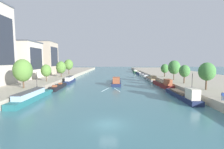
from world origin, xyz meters
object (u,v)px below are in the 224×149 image
object	(u,v)px
person_on_quay	(223,95)
tree_right_second	(207,72)
moored_boat_left_near	(58,87)
tree_left_third	(23,70)
barge_midriver	(116,81)
moored_boat_right_far	(139,73)
moored_boat_right_downstream	(144,75)
tree_left_by_lamp	(61,67)
tree_right_distant	(165,69)
moored_boat_right_near	(151,79)
tree_left_distant	(69,65)
tree_left_second	(46,71)
tree_right_nearest	(185,71)
moored_boat_right_upstream	(183,95)
moored_boat_right_gap_after	(163,84)
lamppost_left_bank	(37,78)
moored_boat_left_midway	(32,96)
moored_boat_right_lone	(135,71)
tree_right_past_mid	(174,67)
moored_boat_left_far	(70,80)
lamppost_right_bank	(192,80)

from	to	relation	value
person_on_quay	tree_right_second	bearing A→B (deg)	72.96
moored_boat_left_near	tree_left_third	bearing A→B (deg)	-124.72
barge_midriver	moored_boat_right_far	distance (m)	44.95
moored_boat_right_downstream	tree_left_by_lamp	world-z (taller)	tree_left_by_lamp
barge_midriver	tree_right_distant	bearing A→B (deg)	24.75
moored_boat_right_near	tree_left_distant	world-z (taller)	tree_left_distant
tree_left_second	tree_left_by_lamp	bearing A→B (deg)	90.05
tree_right_nearest	tree_right_second	bearing A→B (deg)	-87.32
barge_midriver	tree_left_third	xyz separation A→B (m)	(-24.51, -18.72, 5.41)
tree_right_distant	moored_boat_right_upstream	bearing A→B (deg)	-101.36
moored_boat_right_gap_after	moored_boat_right_downstream	world-z (taller)	moored_boat_right_gap_after
lamppost_left_bank	barge_midriver	bearing A→B (deg)	36.64
moored_boat_right_near	person_on_quay	distance (m)	39.70
moored_boat_right_upstream	person_on_quay	bearing A→B (deg)	-64.11
tree_left_third	tree_left_second	bearing A→B (deg)	89.26
tree_left_distant	tree_left_second	bearing A→B (deg)	-89.38
moored_boat_left_midway	moored_boat_right_upstream	bearing A→B (deg)	3.05
moored_boat_right_lone	tree_right_distant	bearing A→B (deg)	-82.28
tree_right_past_mid	tree_left_third	bearing A→B (deg)	-159.32
moored_boat_right_lone	tree_right_distant	size ratio (longest dim) A/B	2.51
moored_boat_right_near	person_on_quay	xyz separation A→B (m)	(3.42, -39.51, 1.80)
barge_midriver	moored_boat_right_gap_after	xyz separation A→B (m)	(15.62, -6.62, 0.07)
tree_right_nearest	tree_right_past_mid	xyz separation A→B (m)	(-0.08, 8.15, 0.83)
moored_boat_right_upstream	moored_boat_right_far	xyz separation A→B (m)	(0.44, 65.15, -0.34)
tree_right_second	moored_boat_left_midway	bearing A→B (deg)	-173.70
moored_boat_right_upstream	moored_boat_right_lone	xyz separation A→B (m)	(0.18, 80.32, 0.11)
tree_right_nearest	person_on_quay	xyz separation A→B (m)	(-2.64, -20.89, -2.94)
moored_boat_left_midway	tree_right_distant	bearing A→B (deg)	40.41
tree_left_second	moored_boat_left_midway	bearing A→B (deg)	-74.87
moored_boat_right_upstream	tree_right_nearest	world-z (taller)	tree_right_nearest
moored_boat_right_lone	person_on_quay	size ratio (longest dim) A/B	8.76
moored_boat_right_downstream	lamppost_left_bank	size ratio (longest dim) A/B	3.24
barge_midriver	person_on_quay	world-z (taller)	person_on_quay
moored_boat_right_downstream	tree_right_second	bearing A→B (deg)	-82.60
tree_left_distant	lamppost_left_bank	distance (m)	38.40
moored_boat_left_near	tree_left_distant	size ratio (longest dim) A/B	1.52
moored_boat_right_gap_after	tree_right_distant	size ratio (longest dim) A/B	2.56
moored_boat_left_midway	moored_boat_left_far	world-z (taller)	moored_boat_left_far
moored_boat_left_near	tree_right_distant	bearing A→B (deg)	26.62
tree_right_second	person_on_quay	xyz separation A→B (m)	(-3.14, -10.24, -3.54)
moored_boat_right_lone	lamppost_left_bank	size ratio (longest dim) A/B	3.31
moored_boat_right_near	moored_boat_right_lone	bearing A→B (deg)	90.07
tree_left_third	tree_left_by_lamp	bearing A→B (deg)	89.68
moored_boat_left_near	tree_left_by_lamp	size ratio (longest dim) A/B	1.72
moored_boat_right_downstream	lamppost_left_bank	distance (m)	57.61
moored_boat_right_downstream	lamppost_right_bank	distance (m)	45.99
moored_boat_right_gap_after	moored_boat_right_far	world-z (taller)	moored_boat_right_gap_after
tree_left_third	person_on_quay	distance (m)	44.93
moored_boat_right_near	tree_left_third	bearing A→B (deg)	-145.11
moored_boat_left_near	tree_right_distant	world-z (taller)	tree_right_distant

